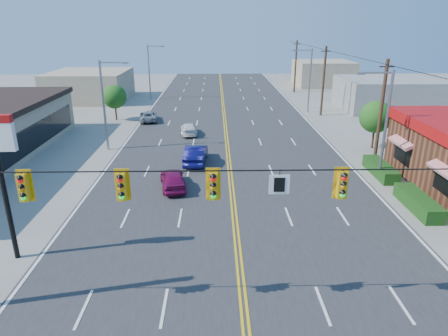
{
  "coord_description": "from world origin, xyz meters",
  "views": [
    {
      "loc": [
        -1.1,
        -13.35,
        10.96
      ],
      "look_at": [
        -0.57,
        10.73,
        2.2
      ],
      "focal_mm": 32.0,
      "sensor_mm": 36.0,
      "label": 1
    }
  ],
  "objects_px": {
    "car_magenta": "(173,180)",
    "car_silver": "(148,117)",
    "signal_span": "(243,199)",
    "car_blue": "(196,155)",
    "car_white": "(189,129)"
  },
  "relations": [
    {
      "from": "car_blue",
      "to": "car_white",
      "type": "distance_m",
      "value": 9.15
    },
    {
      "from": "car_magenta",
      "to": "car_silver",
      "type": "xyz_separation_m",
      "value": [
        -4.94,
        20.53,
        -0.1
      ]
    },
    {
      "from": "signal_span",
      "to": "car_magenta",
      "type": "height_order",
      "value": "signal_span"
    },
    {
      "from": "car_magenta",
      "to": "car_white",
      "type": "height_order",
      "value": "car_magenta"
    },
    {
      "from": "signal_span",
      "to": "car_white",
      "type": "height_order",
      "value": "signal_span"
    },
    {
      "from": "signal_span",
      "to": "car_white",
      "type": "relative_size",
      "value": 6.15
    },
    {
      "from": "car_magenta",
      "to": "car_silver",
      "type": "relative_size",
      "value": 0.95
    },
    {
      "from": "car_magenta",
      "to": "car_blue",
      "type": "bearing_deg",
      "value": -115.07
    },
    {
      "from": "signal_span",
      "to": "car_magenta",
      "type": "xyz_separation_m",
      "value": [
        -3.98,
        12.61,
        -4.2
      ]
    },
    {
      "from": "car_white",
      "to": "car_silver",
      "type": "relative_size",
      "value": 0.94
    },
    {
      "from": "car_magenta",
      "to": "car_silver",
      "type": "height_order",
      "value": "car_magenta"
    },
    {
      "from": "car_silver",
      "to": "car_blue",
      "type": "bearing_deg",
      "value": 103.09
    },
    {
      "from": "car_silver",
      "to": "car_white",
      "type": "bearing_deg",
      "value": 120.74
    },
    {
      "from": "car_blue",
      "to": "car_white",
      "type": "xyz_separation_m",
      "value": [
        -1.14,
        9.08,
        -0.19
      ]
    },
    {
      "from": "signal_span",
      "to": "car_silver",
      "type": "xyz_separation_m",
      "value": [
        -8.92,
        33.14,
        -4.3
      ]
    }
  ]
}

